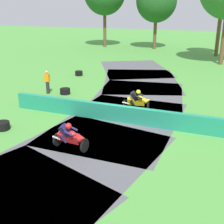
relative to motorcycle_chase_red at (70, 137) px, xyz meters
name	(u,v)px	position (x,y,z in m)	size (l,w,h in m)	color
ground_plane	(120,122)	(1.02, 3.83, -0.63)	(120.00, 120.00, 0.00)	#4C933D
track_asphalt	(94,118)	(-0.55, 3.90, -0.63)	(12.03, 37.16, 0.01)	#515156
motorcycle_chase_red	(70,137)	(0.00, 0.00, 0.00)	(1.70, 0.95, 1.42)	black
motorcycle_trailing_yellow	(137,101)	(1.45, 5.77, 0.01)	(1.68, 0.92, 1.43)	black
tire_stack_mid_a	(2,126)	(-4.24, 0.90, -0.43)	(0.71, 0.71, 0.40)	black
tire_stack_mid_b	(65,91)	(-4.19, 7.53, -0.43)	(0.71, 0.71, 0.40)	black
tire_stack_far	(79,73)	(-5.69, 13.02, -0.43)	(0.65, 0.65, 0.40)	black
track_marshal	(47,82)	(-5.38, 7.26, 0.19)	(0.34, 0.24, 1.63)	#232328
tree_mid_rise	(157,1)	(-2.72, 31.45, 5.68)	(5.40, 5.40, 9.17)	brown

